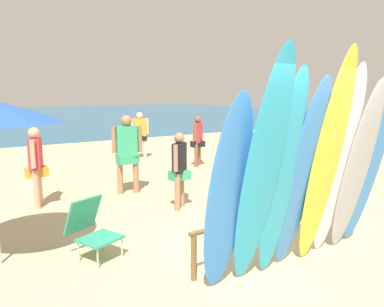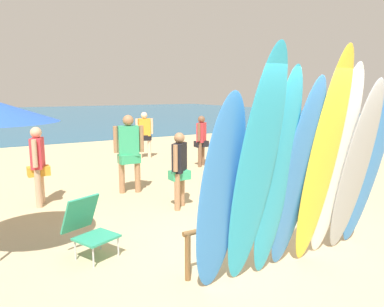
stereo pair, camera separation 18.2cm
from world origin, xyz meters
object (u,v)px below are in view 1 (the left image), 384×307
Objects in this scene: surfboard_blue_0 at (228,196)px; surfboard_grey_6 at (357,168)px; beachgoer_midbeach at (36,162)px; surfboard_teal_1 at (262,174)px; beachgoer_by_water at (140,132)px; beachgoer_near_rack at (198,137)px; beachgoer_strolling at (127,149)px; surfboard_blue_3 at (302,177)px; surfboard_rack at (280,219)px; beach_chair_red at (91,226)px; beachgoer_photographing at (179,165)px; surfboard_teal_2 at (283,177)px; surfboard_blue_7 at (371,160)px; surfboard_white_5 at (339,164)px; surfboard_yellow_4 at (326,161)px.

surfboard_blue_0 is 2.18m from surfboard_grey_6.
surfboard_grey_6 reaches higher than beachgoer_midbeach.
surfboard_teal_1 is 8.73m from beachgoer_by_water.
beachgoer_by_water reaches higher than beachgoer_near_rack.
beachgoer_strolling is at bearing 168.75° from beachgoer_near_rack.
surfboard_blue_3 is 1.07m from surfboard_grey_6.
beach_chair_red is at bearing 150.04° from surfboard_rack.
surfboard_blue_0 reaches higher than surfboard_rack.
surfboard_blue_0 is 3.12m from beachgoer_photographing.
surfboard_teal_2 reaches higher than surfboard_blue_0.
surfboard_teal_1 reaches higher than beachgoer_photographing.
surfboard_teal_1 reaches higher than surfboard_blue_7.
beachgoer_by_water is at bearing 74.03° from surfboard_teal_2.
beachgoer_photographing is (-0.18, 2.47, 0.36)m from surfboard_rack.
beachgoer_strolling is at bearing -102.68° from beachgoer_by_water.
surfboard_grey_6 is 0.34m from surfboard_blue_7.
surfboard_white_5 reaches higher than beachgoer_strolling.
beachgoer_photographing is (1.09, 2.91, -0.28)m from surfboard_blue_0.
beachgoer_by_water is at bearing 67.92° from surfboard_blue_0.
beachgoer_near_rack is (4.80, 1.65, -0.03)m from beachgoer_midbeach.
surfboard_rack is 7.94m from beachgoer_by_water.
surfboard_blue_7 is 4.02m from beach_chair_red.
surfboard_blue_0 is 8.67m from beachgoer_by_water.
surfboard_blue_3 is 1.01× the size of surfboard_grey_6.
surfboard_white_5 is at bearing 60.38° from beachgoer_photographing.
beach_chair_red is (-0.98, 1.74, -0.70)m from surfboard_blue_0.
surfboard_rack is 2.01× the size of beachgoer_photographing.
surfboard_teal_1 is 1.06× the size of surfboard_white_5.
surfboard_grey_6 is at bearing 125.35° from beachgoer_strolling.
beachgoer_by_water is (2.01, 3.81, -0.10)m from beachgoer_strolling.
surfboard_yellow_4 is at bearing -83.20° from beachgoer_by_water.
surfboard_rack is 1.20× the size of surfboard_blue_3.
surfboard_teal_2 is 1.03× the size of surfboard_blue_3.
surfboard_white_5 is 1.52× the size of beachgoer_strolling.
surfboard_teal_1 is 1.84× the size of beachgoer_near_rack.
surfboard_teal_1 is 1.11m from surfboard_yellow_4.
surfboard_blue_3 is at bearing -176.08° from surfboard_white_5.
surfboard_teal_2 is 1.77m from surfboard_blue_7.
beachgoer_by_water is at bearing 84.89° from surfboard_grey_6.
beachgoer_midbeach is 1.01× the size of beachgoer_by_water.
surfboard_teal_1 reaches higher than surfboard_blue_3.
surfboard_yellow_4 is (0.71, -0.05, 0.12)m from surfboard_teal_2.
beachgoer_near_rack reaches higher than beachgoer_photographing.
surfboard_teal_2 is at bearing -174.90° from surfboard_white_5.
surfboard_teal_1 is 1.47m from surfboard_white_5.
beachgoer_strolling is 3.38m from beachgoer_near_rack.
surfboard_rack is at bearing 66.51° from surfboard_blue_3.
beachgoer_photographing reaches higher than surfboard_rack.
beachgoer_by_water is at bearing 74.92° from surfboard_blue_3.
surfboard_white_5 is at bearing -80.85° from beachgoer_by_water.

